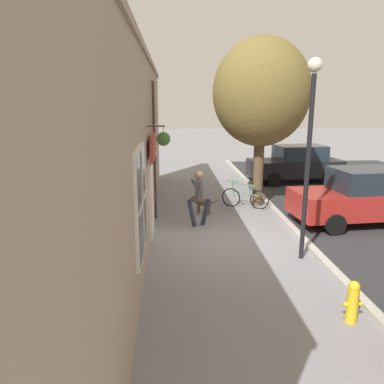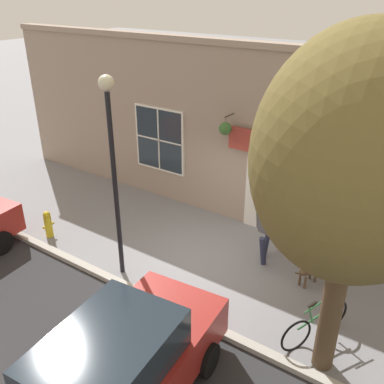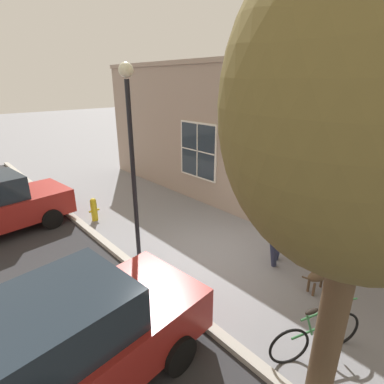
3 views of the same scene
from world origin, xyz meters
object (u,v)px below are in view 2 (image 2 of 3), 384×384
dog_on_leash (311,268)px  street_tree_by_curb (358,162)px  leaning_bicycle (316,323)px  fire_hydrant (48,224)px  parked_car_mid_block (117,374)px  street_lamp (112,152)px  pedestrian_walking (267,224)px

dog_on_leash → street_tree_by_curb: bearing=25.3°
dog_on_leash → leaning_bicycle: 1.77m
fire_hydrant → parked_car_mid_block: bearing=61.3°
dog_on_leash → fire_hydrant: fire_hydrant is taller
dog_on_leash → street_lamp: size_ratio=0.21×
fire_hydrant → dog_on_leash: bearing=107.2°
street_tree_by_curb → parked_car_mid_block: 4.79m
pedestrian_walking → street_lamp: street_lamp is taller
pedestrian_walking → dog_on_leash: (0.21, 1.26, -0.65)m
fire_hydrant → leaning_bicycle: bearing=93.4°
parked_car_mid_block → fire_hydrant: 6.07m
dog_on_leash → parked_car_mid_block: bearing=-14.9°
fire_hydrant → pedestrian_walking: bearing=112.9°
leaning_bicycle → street_lamp: size_ratio=0.34×
parked_car_mid_block → pedestrian_walking: bearing=179.3°
fire_hydrant → street_tree_by_curb: bearing=89.0°
dog_on_leash → street_tree_by_curb: (2.19, 1.04, 3.59)m
parked_car_mid_block → fire_hydrant: size_ratio=5.77×
dog_on_leash → leaning_bicycle: leaning_bicycle is taller
street_tree_by_curb → fire_hydrant: bearing=-91.0°
street_lamp → fire_hydrant: (-0.07, -2.75, -2.68)m
street_tree_by_curb → leaning_bicycle: (-0.57, -0.34, -3.61)m
street_lamp → fire_hydrant: bearing=-91.5°
dog_on_leash → street_tree_by_curb: size_ratio=0.17×
leaning_bicycle → parked_car_mid_block: size_ratio=0.36×
dog_on_leash → parked_car_mid_block: (4.96, -1.32, 0.48)m
street_tree_by_curb → dog_on_leash: bearing=-154.7°
street_lamp → leaning_bicycle: bearing=96.3°
street_tree_by_curb → pedestrian_walking: bearing=-136.3°
leaning_bicycle → fire_hydrant: size_ratio=2.08×
street_tree_by_curb → parked_car_mid_block: (2.77, -2.36, -3.11)m
dog_on_leash → street_tree_by_curb: street_tree_by_curb is taller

